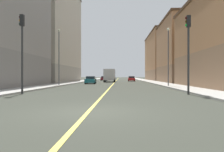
# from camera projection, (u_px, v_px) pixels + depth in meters

# --- Properties ---
(ground_plane) EXTENTS (400.00, 400.00, 0.00)m
(ground_plane) POSITION_uv_depth(u_px,v_px,m) (89.00, 112.00, 8.90)
(ground_plane) COLOR #31342B
(ground_plane) RESTS_ON ground
(sidewalk_left) EXTENTS (3.05, 168.00, 0.15)m
(sidewalk_left) POSITION_uv_depth(u_px,v_px,m) (148.00, 81.00, 57.53)
(sidewalk_left) COLOR #9E9B93
(sidewalk_left) RESTS_ON ground
(sidewalk_right) EXTENTS (3.05, 168.00, 0.15)m
(sidewalk_right) POSITION_uv_depth(u_px,v_px,m) (84.00, 81.00, 58.20)
(sidewalk_right) COLOR #9E9B93
(sidewalk_right) RESTS_ON ground
(lane_center_stripe) EXTENTS (0.16, 154.00, 0.01)m
(lane_center_stripe) POSITION_uv_depth(u_px,v_px,m) (116.00, 81.00, 57.86)
(lane_center_stripe) COLOR #E5D14C
(lane_center_stripe) RESTS_ON ground
(building_left_mid) EXTENTS (10.34, 16.38, 12.97)m
(building_left_mid) POSITION_uv_depth(u_px,v_px,m) (187.00, 51.00, 45.14)
(building_left_mid) COLOR #8F6B4F
(building_left_mid) RESTS_ON ground
(building_left_far) EXTENTS (10.34, 23.79, 14.03)m
(building_left_far) POSITION_uv_depth(u_px,v_px,m) (166.00, 57.00, 66.30)
(building_left_far) COLOR #8F6B4F
(building_left_far) RESTS_ON ground
(building_right_midblock) EXTENTS (10.34, 25.13, 22.81)m
(building_right_midblock) POSITION_uv_depth(u_px,v_px,m) (50.00, 32.00, 50.37)
(building_right_midblock) COLOR #9D9688
(building_right_midblock) RESTS_ON ground
(traffic_light_left_near) EXTENTS (0.40, 0.32, 6.10)m
(traffic_light_left_near) POSITION_uv_depth(u_px,v_px,m) (188.00, 44.00, 16.92)
(traffic_light_left_near) COLOR #2D2D2D
(traffic_light_left_near) RESTS_ON ground
(traffic_light_right_near) EXTENTS (0.40, 0.32, 6.31)m
(traffic_light_right_near) POSITION_uv_depth(u_px,v_px,m) (22.00, 43.00, 17.44)
(traffic_light_right_near) COLOR #2D2D2D
(traffic_light_right_near) RESTS_ON ground
(street_lamp_left_near) EXTENTS (0.36, 0.36, 7.57)m
(street_lamp_left_near) POSITION_uv_depth(u_px,v_px,m) (168.00, 51.00, 28.67)
(street_lamp_left_near) COLOR #4C4C51
(street_lamp_left_near) RESTS_ON ground
(street_lamp_right_near) EXTENTS (0.36, 0.36, 7.97)m
(street_lamp_right_near) POSITION_uv_depth(u_px,v_px,m) (59.00, 52.00, 31.42)
(street_lamp_right_near) COLOR #4C4C51
(street_lamp_right_near) RESTS_ON ground
(car_red) EXTENTS (1.86, 4.25, 1.30)m
(car_red) POSITION_uv_depth(u_px,v_px,m) (131.00, 79.00, 57.06)
(car_red) COLOR red
(car_red) RESTS_ON ground
(car_maroon) EXTENTS (2.01, 4.14, 1.30)m
(car_maroon) POSITION_uv_depth(u_px,v_px,m) (104.00, 78.00, 65.86)
(car_maroon) COLOR maroon
(car_maroon) RESTS_ON ground
(car_teal) EXTENTS (1.92, 4.51, 1.34)m
(car_teal) POSITION_uv_depth(u_px,v_px,m) (91.00, 80.00, 39.68)
(car_teal) COLOR #196670
(car_teal) RESTS_ON ground
(box_truck) EXTENTS (2.55, 7.09, 2.93)m
(box_truck) POSITION_uv_depth(u_px,v_px,m) (110.00, 75.00, 50.94)
(box_truck) COLOR navy
(box_truck) RESTS_ON ground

